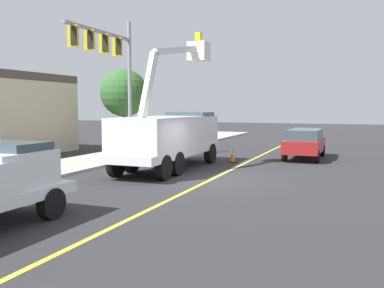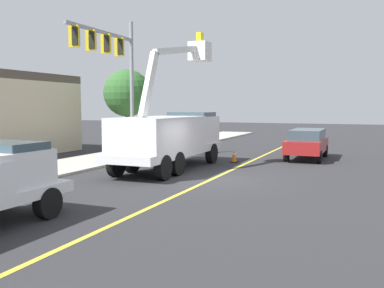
{
  "view_description": "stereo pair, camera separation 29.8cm",
  "coord_description": "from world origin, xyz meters",
  "px_view_note": "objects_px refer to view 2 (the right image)",
  "views": [
    {
      "loc": [
        -16.12,
        -5.66,
        2.99
      ],
      "look_at": [
        0.45,
        1.02,
        1.4
      ],
      "focal_mm": 39.46,
      "sensor_mm": 36.0,
      "label": 1
    },
    {
      "loc": [
        -16.01,
        -5.93,
        2.99
      ],
      "look_at": [
        0.45,
        1.02,
        1.4
      ],
      "focal_mm": 39.46,
      "sensor_mm": 36.0,
      "label": 2
    }
  ],
  "objects_px": {
    "passing_minivan": "(307,142)",
    "traffic_cone_mid_front": "(234,156)",
    "utility_bucket_truck": "(171,136)",
    "traffic_signal_mast": "(113,60)"
  },
  "relations": [
    {
      "from": "passing_minivan",
      "to": "traffic_cone_mid_front",
      "type": "height_order",
      "value": "passing_minivan"
    },
    {
      "from": "utility_bucket_truck",
      "to": "traffic_signal_mast",
      "type": "xyz_separation_m",
      "value": [
        1.23,
        4.0,
        3.84
      ]
    },
    {
      "from": "passing_minivan",
      "to": "traffic_cone_mid_front",
      "type": "bearing_deg",
      "value": 131.84
    },
    {
      "from": "utility_bucket_truck",
      "to": "traffic_signal_mast",
      "type": "distance_m",
      "value": 5.68
    },
    {
      "from": "passing_minivan",
      "to": "utility_bucket_truck",
      "type": "bearing_deg",
      "value": 139.74
    },
    {
      "from": "utility_bucket_truck",
      "to": "passing_minivan",
      "type": "bearing_deg",
      "value": -40.26
    },
    {
      "from": "utility_bucket_truck",
      "to": "passing_minivan",
      "type": "xyz_separation_m",
      "value": [
        6.5,
        -5.51,
        -0.63
      ]
    },
    {
      "from": "traffic_cone_mid_front",
      "to": "traffic_signal_mast",
      "type": "bearing_deg",
      "value": 110.04
    },
    {
      "from": "utility_bucket_truck",
      "to": "passing_minivan",
      "type": "height_order",
      "value": "utility_bucket_truck"
    },
    {
      "from": "traffic_cone_mid_front",
      "to": "traffic_signal_mast",
      "type": "relative_size",
      "value": 0.09
    }
  ]
}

